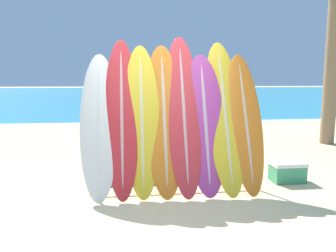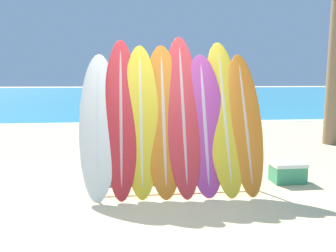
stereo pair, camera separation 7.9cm
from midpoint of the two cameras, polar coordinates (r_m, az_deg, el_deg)
The scene contains 16 objects.
ground_plane at distance 4.47m, azimuth -2.00°, elevation -13.18°, with size 160.00×160.00×0.00m, color beige.
ocean_water at distance 41.63m, azimuth -6.77°, elevation 5.74°, with size 120.00×60.00×0.01m.
surfboard_rack at distance 4.72m, azimuth 0.75°, elevation -6.18°, with size 2.43×0.04×0.84m.
surfboard_slot_0 at distance 4.62m, azimuth -12.39°, elevation 0.20°, with size 0.53×0.87×2.00m.
surfboard_slot_1 at distance 4.62m, azimuth -8.54°, elevation 1.64°, with size 0.48×0.90×2.22m.
surfboard_slot_2 at distance 4.61m, azimuth -5.08°, elevation 1.12°, with size 0.52×0.77×2.13m.
surfboard_slot_3 at distance 4.65m, azimuth -1.14°, elevation 1.28°, with size 0.56×0.86×2.14m.
surfboard_slot_4 at distance 4.70m, azimuth 2.25°, elevation 2.23°, with size 0.52×1.00×2.28m.
surfboard_slot_5 at distance 4.73m, azimuth 6.01°, elevation 0.54°, with size 0.59×0.82×2.01m.
surfboard_slot_6 at distance 4.85m, azimuth 9.40°, elevation 1.87°, with size 0.55×1.04×2.21m.
surfboard_slot_7 at distance 4.90m, azimuth 12.86°, elevation 0.74°, with size 0.50×0.93×2.02m.
person_near_water at distance 11.42m, azimuth -10.03°, elevation 3.97°, with size 0.26×0.20×1.53m.
person_mid_beach at distance 9.95m, azimuth 5.82°, elevation 3.78°, with size 0.22×0.27×1.62m.
person_far_left at distance 9.09m, azimuth -7.37°, elevation 3.85°, with size 0.24×0.29×1.77m.
person_far_right at distance 11.30m, azimuth -3.46°, elevation 4.85°, with size 0.30×0.24×1.82m.
cooler_box at distance 5.60m, azimuth 19.67°, elevation -7.49°, with size 0.52×0.35×0.32m.
Camera 1 is at (-0.41, -4.14, 1.61)m, focal length 35.00 mm.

